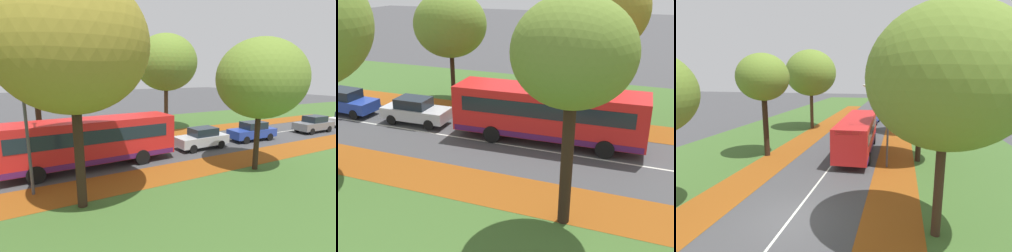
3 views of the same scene
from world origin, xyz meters
TOP-DOWN VIEW (x-y plane):
  - grass_verge_left at (-9.20, 20.00)m, footprint 12.00×90.00m
  - leaf_litter_left at (-4.60, 14.00)m, footprint 2.80×60.00m
  - grass_verge_right at (9.20, 20.00)m, footprint 12.00×90.00m
  - leaf_litter_right at (4.60, 14.00)m, footprint 2.80×60.00m
  - road_centre_line at (0.00, 20.00)m, footprint 0.12×80.00m
  - tree_left_near at (-5.82, 8.66)m, footprint 4.11×4.11m
  - tree_left_mid at (-5.88, 20.20)m, footprint 6.08×6.08m
  - tree_right_near at (6.27, 9.78)m, footprint 6.07×6.07m
  - tree_right_mid at (6.43, 19.87)m, footprint 5.08×5.08m
  - streetlamp_right at (3.67, 7.90)m, footprint 1.89×0.28m
  - bus at (1.35, 11.24)m, footprint 2.92×10.48m
  - car_silver_lead at (1.14, 19.66)m, footprint 1.87×4.24m
  - car_blue_following at (1.08, 25.03)m, footprint 1.93×4.27m
  - car_grey_third_in_line at (1.50, 32.92)m, footprint 1.84×4.23m

SIDE VIEW (x-z plane):
  - road_centre_line at x=0.00m, z-range 0.00..0.01m
  - grass_verge_left at x=-9.20m, z-range 0.00..0.01m
  - grass_verge_right at x=9.20m, z-range 0.00..0.01m
  - leaf_litter_left at x=-4.60m, z-range 0.01..0.01m
  - leaf_litter_right at x=4.60m, z-range 0.01..0.01m
  - car_silver_lead at x=1.14m, z-range 0.00..1.62m
  - car_blue_following at x=1.08m, z-range 0.00..1.62m
  - car_grey_third_in_line at x=1.50m, z-range 0.00..1.62m
  - bus at x=1.35m, z-range 0.21..3.19m
  - streetlamp_right at x=3.67m, z-range 0.74..6.74m
  - tree_right_mid at x=6.43m, z-range 1.55..9.25m
  - tree_left_near at x=-5.82m, z-range 2.21..10.45m
  - tree_left_mid at x=-5.88m, z-range 2.01..11.53m
  - tree_right_near at x=6.27m, z-range 2.01..11.53m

